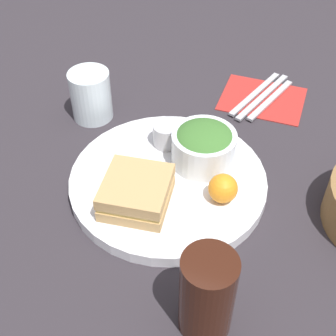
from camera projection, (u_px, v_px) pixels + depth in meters
ground_plane at (168, 186)px, 0.79m from camera, size 4.00×4.00×0.00m
plate at (168, 181)px, 0.78m from camera, size 0.33×0.33×0.02m
sandwich at (136, 192)px, 0.72m from camera, size 0.11×0.11×0.05m
salad_bowl at (204, 145)px, 0.77m from camera, size 0.11×0.11×0.07m
dressing_cup at (167, 134)px, 0.82m from camera, size 0.05×0.05×0.04m
orange_wedge at (223, 188)px, 0.72m from camera, size 0.05×0.05×0.05m
drink_glass at (207, 295)px, 0.56m from camera, size 0.07×0.07×0.13m
napkin at (262, 99)px, 0.96m from camera, size 0.14×0.17×0.00m
fork at (255, 94)px, 0.97m from camera, size 0.18×0.07×0.01m
knife at (263, 97)px, 0.96m from camera, size 0.19×0.07×0.01m
spoon at (270, 100)px, 0.95m from camera, size 0.16×0.06×0.01m
water_glass at (91, 95)px, 0.89m from camera, size 0.08×0.08×0.10m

